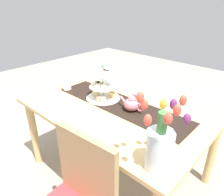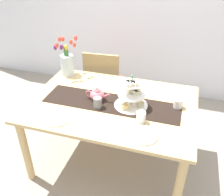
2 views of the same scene
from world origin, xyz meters
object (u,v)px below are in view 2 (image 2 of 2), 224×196
knife_right (162,139)px  dining_table (112,111)px  tiered_cake_stand (131,95)px  knife_left (73,122)px  fork_left (42,115)px  cream_jug (178,103)px  chair_left (104,81)px  teapot (97,95)px  tulip_vase (67,62)px  dinner_plate_left (57,118)px  mug_grey (98,103)px  fork_right (124,132)px  dinner_plate_right (143,135)px  mug_white_text (141,117)px

knife_right → dining_table: bearing=144.0°
tiered_cake_stand → knife_right: (0.33, -0.37, -0.11)m
dining_table → knife_left: 0.44m
fork_left → cream_jug: bearing=23.0°
chair_left → teapot: bearing=-75.5°
tulip_vase → knife_right: bearing=-34.1°
dinner_plate_left → mug_grey: 0.37m
fork_right → dinner_plate_left: bearing=180.0°
fork_left → fork_right: 0.72m
fork_right → dinner_plate_right: bearing=0.0°
chair_left → cream_jug: bearing=-35.7°
chair_left → knife_right: chair_left is taller
knife_left → dinner_plate_right: bearing=0.0°
dining_table → fork_left: (-0.50, -0.37, 0.10)m
fork_right → teapot: bearing=134.3°
teapot → dinner_plate_right: 0.62m
tulip_vase → dinner_plate_right: size_ratio=1.87×
dinner_plate_left → knife_left: bearing=0.0°
teapot → dinner_plate_left: (-0.22, -0.37, -0.05)m
fork_left → dinner_plate_right: dinner_plate_right is taller
teapot → dinner_plate_left: teapot is taller
knife_right → dinner_plate_right: bearing=180.0°
mug_grey → mug_white_text: size_ratio=1.00×
fork_left → dinner_plate_right: size_ratio=0.65×
teapot → dinner_plate_right: teapot is taller
dining_table → knife_right: (0.51, -0.37, 0.10)m
knife_left → chair_left: bearing=96.2°
tiered_cake_stand → mug_white_text: (0.13, -0.21, -0.06)m
tiered_cake_stand → knife_left: 0.55m
knife_right → mug_white_text: size_ratio=1.79×
dining_table → chair_left: bearing=114.0°
tiered_cake_stand → tulip_vase: tulip_vase is taller
tiered_cake_stand → cream_jug: size_ratio=3.58×
knife_left → mug_white_text: (0.52, 0.16, 0.04)m
fork_right → mug_grey: 0.41m
tulip_vase → dinner_plate_right: bearing=-37.8°
teapot → fork_right: size_ratio=1.59×
tiered_cake_stand → cream_jug: 0.42m
cream_jug → dinner_plate_left: bearing=-153.9°
dining_table → dinner_plate_right: bearing=-45.5°
fork_right → mug_grey: size_ratio=1.58×
cream_jug → mug_grey: (-0.68, -0.21, 0.01)m
dining_table → knife_left: knife_left is taller
tiered_cake_stand → dinner_plate_right: tiered_cake_stand is taller
tulip_vase → mug_grey: 0.74m
dining_table → knife_left: (-0.21, -0.37, 0.10)m
cream_jug → fork_right: size_ratio=0.57×
knife_right → mug_white_text: bearing=140.7°
tulip_vase → fork_right: 1.15m
chair_left → tiered_cake_stand: bearing=-55.6°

